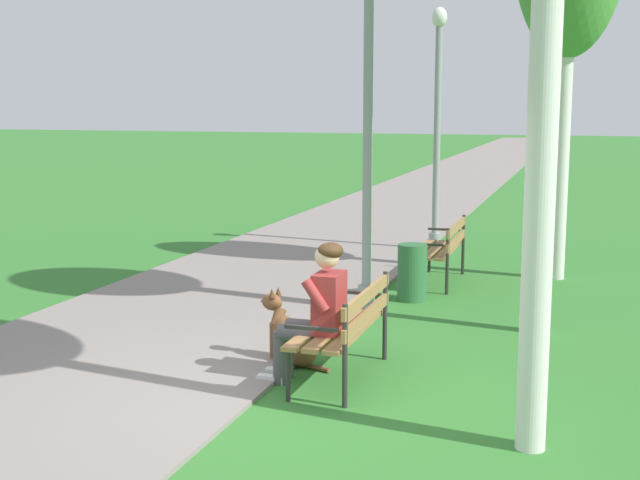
{
  "coord_description": "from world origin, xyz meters",
  "views": [
    {
      "loc": [
        2.35,
        -6.22,
        2.42
      ],
      "look_at": [
        -0.52,
        2.87,
        0.9
      ],
      "focal_mm": 48.75,
      "sensor_mm": 36.0,
      "label": 1
    }
  ],
  "objects_px": {
    "lamp_post_near": "(368,137)",
    "person_seated_on_near_bench": "(317,308)",
    "park_bench_near": "(347,323)",
    "park_bench_mid": "(442,246)",
    "lamp_post_mid": "(437,127)",
    "dog_brown": "(291,337)",
    "litter_bin": "(412,272)"
  },
  "relations": [
    {
      "from": "park_bench_mid",
      "to": "litter_bin",
      "type": "xyz_separation_m",
      "value": [
        -0.18,
        -1.15,
        -0.16
      ]
    },
    {
      "from": "person_seated_on_near_bench",
      "to": "litter_bin",
      "type": "xyz_separation_m",
      "value": [
        0.13,
        3.42,
        -0.33
      ]
    },
    {
      "from": "park_bench_near",
      "to": "dog_brown",
      "type": "distance_m",
      "value": 0.72
    },
    {
      "from": "lamp_post_near",
      "to": "litter_bin",
      "type": "bearing_deg",
      "value": 58.51
    },
    {
      "from": "park_bench_mid",
      "to": "litter_bin",
      "type": "bearing_deg",
      "value": -98.65
    },
    {
      "from": "park_bench_mid",
      "to": "lamp_post_mid",
      "type": "xyz_separation_m",
      "value": [
        -0.54,
        2.47,
        1.51
      ]
    },
    {
      "from": "lamp_post_near",
      "to": "litter_bin",
      "type": "relative_size",
      "value": 5.58
    },
    {
      "from": "person_seated_on_near_bench",
      "to": "litter_bin",
      "type": "height_order",
      "value": "person_seated_on_near_bench"
    },
    {
      "from": "park_bench_near",
      "to": "lamp_post_near",
      "type": "bearing_deg",
      "value": 100.66
    },
    {
      "from": "park_bench_near",
      "to": "dog_brown",
      "type": "height_order",
      "value": "park_bench_near"
    },
    {
      "from": "litter_bin",
      "to": "lamp_post_mid",
      "type": "bearing_deg",
      "value": 95.67
    },
    {
      "from": "person_seated_on_near_bench",
      "to": "lamp_post_near",
      "type": "height_order",
      "value": "lamp_post_near"
    },
    {
      "from": "lamp_post_near",
      "to": "park_bench_mid",
      "type": "bearing_deg",
      "value": 72.23
    },
    {
      "from": "park_bench_mid",
      "to": "person_seated_on_near_bench",
      "type": "bearing_deg",
      "value": -93.86
    },
    {
      "from": "park_bench_near",
      "to": "lamp_post_near",
      "type": "xyz_separation_m",
      "value": [
        -0.48,
        2.55,
        1.51
      ]
    },
    {
      "from": "park_bench_near",
      "to": "lamp_post_near",
      "type": "height_order",
      "value": "lamp_post_near"
    },
    {
      "from": "park_bench_mid",
      "to": "lamp_post_near",
      "type": "bearing_deg",
      "value": -107.77
    },
    {
      "from": "dog_brown",
      "to": "park_bench_mid",
      "type": "bearing_deg",
      "value": 80.12
    },
    {
      "from": "park_bench_near",
      "to": "park_bench_mid",
      "type": "relative_size",
      "value": 1.0
    },
    {
      "from": "lamp_post_mid",
      "to": "park_bench_near",
      "type": "bearing_deg",
      "value": -86.37
    },
    {
      "from": "dog_brown",
      "to": "lamp_post_mid",
      "type": "relative_size",
      "value": 0.21
    },
    {
      "from": "park_bench_mid",
      "to": "lamp_post_near",
      "type": "distance_m",
      "value": 2.43
    },
    {
      "from": "lamp_post_near",
      "to": "person_seated_on_near_bench",
      "type": "bearing_deg",
      "value": -84.33
    },
    {
      "from": "park_bench_near",
      "to": "park_bench_mid",
      "type": "height_order",
      "value": "same"
    },
    {
      "from": "dog_brown",
      "to": "park_bench_near",
      "type": "bearing_deg",
      "value": -24.32
    },
    {
      "from": "lamp_post_near",
      "to": "dog_brown",
      "type": "bearing_deg",
      "value": -93.29
    },
    {
      "from": "park_bench_mid",
      "to": "lamp_post_near",
      "type": "height_order",
      "value": "lamp_post_near"
    },
    {
      "from": "dog_brown",
      "to": "person_seated_on_near_bench",
      "type": "bearing_deg",
      "value": -49.67
    },
    {
      "from": "park_bench_near",
      "to": "litter_bin",
      "type": "bearing_deg",
      "value": 91.32
    },
    {
      "from": "person_seated_on_near_bench",
      "to": "lamp_post_near",
      "type": "xyz_separation_m",
      "value": [
        -0.27,
        2.75,
        1.34
      ]
    },
    {
      "from": "park_bench_mid",
      "to": "dog_brown",
      "type": "bearing_deg",
      "value": -99.88
    },
    {
      "from": "person_seated_on_near_bench",
      "to": "lamp_post_near",
      "type": "distance_m",
      "value": 3.08
    }
  ]
}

